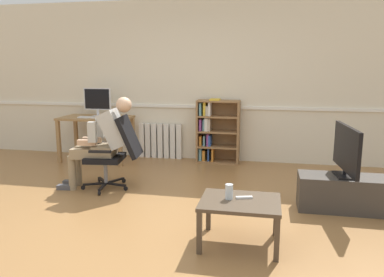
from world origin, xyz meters
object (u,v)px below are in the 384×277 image
(tv_screen, at_px, (347,150))
(spare_remote, at_px, (244,197))
(imac_monitor, at_px, (97,100))
(bookshelf, at_px, (215,131))
(person_seated, at_px, (102,140))
(coffee_table, at_px, (240,206))
(tv_stand, at_px, (343,193))
(radiator, at_px, (160,141))
(keyboard, at_px, (90,117))
(drinking_glass, at_px, (229,192))
(computer_desk, at_px, (96,123))
(office_chair, at_px, (116,150))
(computer_mouse, at_px, (111,117))

(tv_screen, relative_size, spare_remote, 5.85)
(imac_monitor, relative_size, bookshelf, 0.45)
(person_seated, distance_m, coffee_table, 2.30)
(person_seated, xyz_separation_m, tv_stand, (2.97, -0.20, -0.45))
(radiator, bearing_deg, keyboard, -153.16)
(keyboard, xyz_separation_m, drinking_glass, (2.58, -2.51, -0.28))
(computer_desk, bearing_deg, tv_stand, -23.12)
(office_chair, distance_m, tv_screen, 2.81)
(radiator, relative_size, tv_screen, 0.87)
(spare_remote, bearing_deg, person_seated, -138.19)
(person_seated, height_order, coffee_table, person_seated)
(radiator, relative_size, person_seated, 0.63)
(imac_monitor, relative_size, office_chair, 0.50)
(tv_stand, bearing_deg, drinking_glass, -138.18)
(office_chair, xyz_separation_m, tv_stand, (2.80, -0.22, -0.33))
(bookshelf, height_order, drinking_glass, bookshelf)
(bookshelf, relative_size, drinking_glass, 7.81)
(tv_stand, bearing_deg, imac_monitor, 155.85)
(computer_desk, distance_m, person_seated, 1.59)
(tv_screen, bearing_deg, imac_monitor, 60.53)
(bookshelf, xyz_separation_m, coffee_table, (0.66, -2.95, -0.17))
(office_chair, height_order, drinking_glass, office_chair)
(office_chair, distance_m, spare_remote, 2.14)
(bookshelf, height_order, radiator, bookshelf)
(computer_desk, xyz_separation_m, radiator, (1.02, 0.39, -0.34))
(office_chair, bearing_deg, drinking_glass, 44.53)
(bookshelf, distance_m, coffee_table, 3.03)
(imac_monitor, height_order, drinking_glass, imac_monitor)
(imac_monitor, height_order, tv_screen, imac_monitor)
(person_seated, bearing_deg, spare_remote, 50.67)
(keyboard, bearing_deg, coffee_table, -43.26)
(computer_desk, relative_size, computer_mouse, 11.71)
(computer_mouse, distance_m, spare_remote, 3.44)
(tv_screen, distance_m, spare_remote, 1.48)
(computer_desk, relative_size, keyboard, 2.83)
(computer_mouse, relative_size, drinking_glass, 0.73)
(office_chair, distance_m, tv_stand, 2.82)
(computer_desk, xyz_separation_m, keyboard, (-0.03, -0.14, 0.12))
(tv_stand, bearing_deg, office_chair, 175.53)
(computer_mouse, xyz_separation_m, coffee_table, (2.32, -2.54, -0.41))
(tv_stand, distance_m, tv_screen, 0.49)
(imac_monitor, xyz_separation_m, computer_mouse, (0.33, -0.20, -0.26))
(computer_desk, bearing_deg, coffee_table, -45.11)
(computer_desk, distance_m, office_chair, 1.66)
(keyboard, height_order, tv_stand, keyboard)
(computer_desk, xyz_separation_m, tv_stand, (3.73, -1.59, -0.45))
(computer_mouse, distance_m, radiator, 0.97)
(keyboard, distance_m, computer_mouse, 0.36)
(imac_monitor, bearing_deg, office_chair, -57.45)
(imac_monitor, height_order, bookshelf, imac_monitor)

